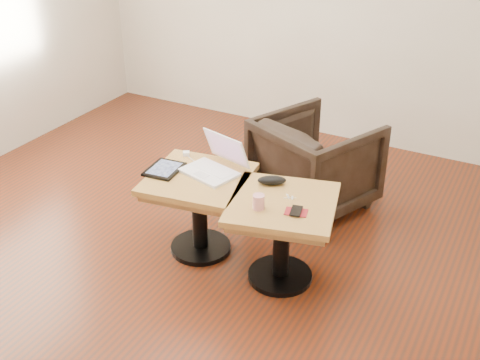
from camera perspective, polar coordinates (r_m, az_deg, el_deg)
The scene contains 11 objects.
room_shell at distance 3.44m, azimuth -5.67°, elevation 11.66°, with size 4.52×4.52×2.71m.
side_table_left at distance 3.85m, azimuth -3.93°, elevation -1.46°, with size 0.70×0.70×0.56m.
side_table_right at distance 3.59m, azimuth 4.01°, elevation -3.92°, with size 0.75×0.75×0.56m.
laptop at distance 3.82m, azimuth -2.40°, elevation 1.48°, with size 0.41×0.40×0.23m.
tablet at distance 3.87m, azimuth -7.19°, elevation 1.02°, with size 0.22×0.27×0.02m.
charging_adapter at distance 4.05m, azimuth -5.12°, elevation 2.52°, with size 0.04×0.04×0.03m, color white.
glasses_case at distance 3.68m, azimuth 3.04°, elevation -0.03°, with size 0.18×0.08×0.06m, color black.
striped_cup at distance 3.42m, azimuth 1.77°, elevation -2.09°, with size 0.07×0.07×0.09m, color #CC384B.
earbuds_tangle at distance 3.55m, azimuth 4.77°, elevation -1.62°, with size 0.07×0.05×0.01m.
phone_on_sleeve at distance 3.41m, azimuth 5.35°, elevation -2.99°, with size 0.14×0.12×0.02m.
armchair at distance 4.44m, azimuth 7.15°, elevation 1.62°, with size 0.74×0.76×0.69m, color black.
Camera 1 is at (1.84, -2.73, 2.35)m, focal length 45.00 mm.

